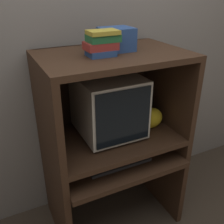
{
  "coord_description": "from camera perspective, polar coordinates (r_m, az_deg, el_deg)",
  "views": [
    {
      "loc": [
        -0.69,
        -1.1,
        1.7
      ],
      "look_at": [
        -0.0,
        0.31,
        0.93
      ],
      "focal_mm": 42.0,
      "sensor_mm": 36.0,
      "label": 1
    }
  ],
  "objects": [
    {
      "name": "mouse",
      "position": [
        1.91,
        9.01,
        -8.38
      ],
      "size": [
        0.06,
        0.04,
        0.03
      ],
      "color": "#28282B",
      "rests_on": "desk_base"
    },
    {
      "name": "hutch_upper",
      "position": [
        1.69,
        -0.34,
        6.76
      ],
      "size": [
        0.91,
        0.61,
        0.57
      ],
      "color": "#382316",
      "rests_on": "desk_monitor_shelf"
    },
    {
      "name": "desk_base",
      "position": [
        2.02,
        0.68,
        -14.57
      ],
      "size": [
        0.91,
        0.65,
        0.61
      ],
      "color": "#382316",
      "rests_on": "ground_plane"
    },
    {
      "name": "crt_monitor",
      "position": [
        1.75,
        -0.8,
        1.58
      ],
      "size": [
        0.4,
        0.44,
        0.41
      ],
      "color": "beige",
      "rests_on": "desk_monitor_shelf"
    },
    {
      "name": "storage_box",
      "position": [
        1.65,
        0.94,
        15.54
      ],
      "size": [
        0.2,
        0.17,
        0.14
      ],
      "color": "navy",
      "rests_on": "hutch_upper"
    },
    {
      "name": "book_stack",
      "position": [
        1.52,
        -2.24,
        14.77
      ],
      "size": [
        0.19,
        0.13,
        0.14
      ],
      "color": "navy",
      "rests_on": "hutch_upper"
    },
    {
      "name": "keyboard",
      "position": [
        1.79,
        1.42,
        -10.86
      ],
      "size": [
        0.44,
        0.14,
        0.03
      ],
      "color": "#2D2D30",
      "rests_on": "desk_base"
    },
    {
      "name": "wall_back",
      "position": [
        1.95,
        -4.76,
        14.23
      ],
      "size": [
        6.0,
        0.06,
        2.6
      ],
      "color": "gray",
      "rests_on": "ground_plane"
    },
    {
      "name": "snack_bag",
      "position": [
        1.9,
        8.4,
        -1.28
      ],
      "size": [
        0.18,
        0.14,
        0.15
      ],
      "color": "gold",
      "rests_on": "desk_monitor_shelf"
    },
    {
      "name": "desk_monitor_shelf",
      "position": [
        1.85,
        0.13,
        -5.71
      ],
      "size": [
        0.91,
        0.61,
        0.15
      ],
      "color": "#382316",
      "rests_on": "desk_base"
    }
  ]
}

